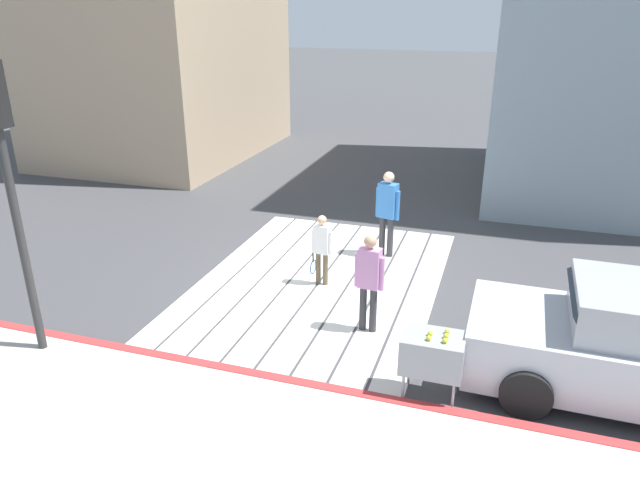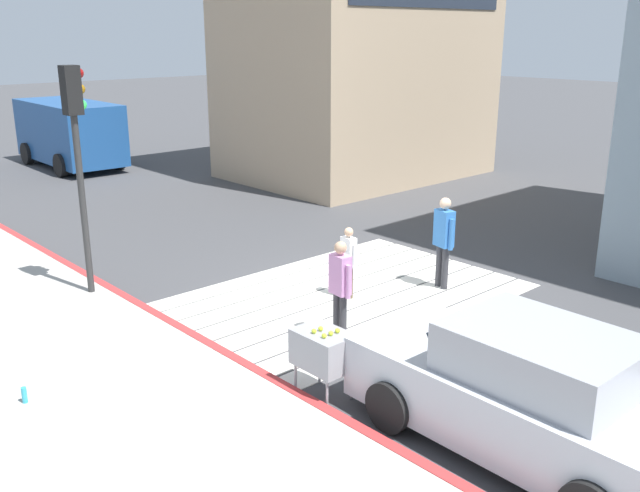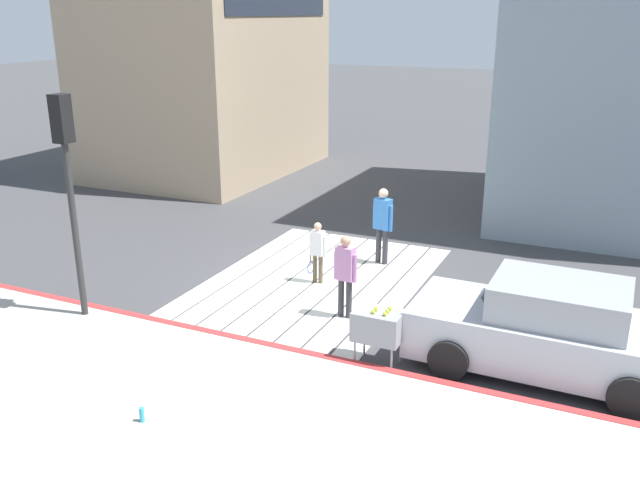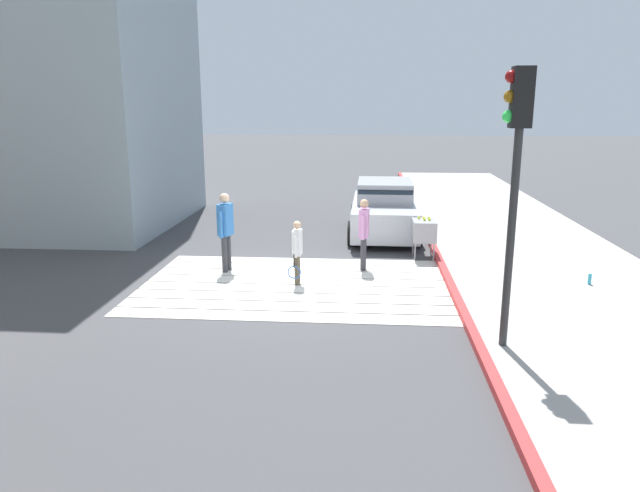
% 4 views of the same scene
% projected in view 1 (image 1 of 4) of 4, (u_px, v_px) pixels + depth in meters
% --- Properties ---
extents(ground_plane, '(120.00, 120.00, 0.00)m').
position_uv_depth(ground_plane, '(319.00, 283.00, 11.18)').
color(ground_plane, '#424244').
extents(crosswalk_stripes, '(6.40, 4.35, 0.01)m').
position_uv_depth(crosswalk_stripes, '(319.00, 282.00, 11.18)').
color(crosswalk_stripes, silver).
rests_on(crosswalk_stripes, ground).
extents(curb_painted, '(0.16, 40.00, 0.13)m').
position_uv_depth(curb_painted, '(247.00, 375.00, 8.29)').
color(curb_painted, '#BC3333').
rests_on(curb_painted, ground).
extents(traffic_light_corner, '(0.39, 0.28, 4.24)m').
position_uv_depth(traffic_light_corner, '(5.00, 155.00, 7.78)').
color(traffic_light_corner, '#2D2D2D').
rests_on(traffic_light_corner, ground).
extents(tennis_ball_cart, '(0.56, 0.80, 1.02)m').
position_uv_depth(tennis_ball_cart, '(433.00, 353.00, 7.65)').
color(tennis_ball_cart, '#99999E').
rests_on(tennis_ball_cart, ground).
extents(pedestrian_adult_lead, '(0.24, 0.48, 1.65)m').
position_uv_depth(pedestrian_adult_lead, '(369.00, 276.00, 9.19)').
color(pedestrian_adult_lead, '#333338').
rests_on(pedestrian_adult_lead, ground).
extents(pedestrian_adult_trailing, '(0.31, 0.51, 1.80)m').
position_uv_depth(pedestrian_adult_trailing, '(387.00, 208.00, 11.99)').
color(pedestrian_adult_trailing, '#333338').
rests_on(pedestrian_adult_trailing, ground).
extents(pedestrian_child_with_racket, '(0.29, 0.42, 1.36)m').
position_uv_depth(pedestrian_child_with_racket, '(322.00, 246.00, 10.83)').
color(pedestrian_child_with_racket, brown).
rests_on(pedestrian_child_with_racket, ground).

